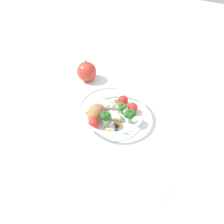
# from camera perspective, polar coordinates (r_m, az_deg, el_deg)

# --- Properties ---
(ground_plane) EXTENTS (2.40, 2.40, 0.00)m
(ground_plane) POSITION_cam_1_polar(r_m,az_deg,el_deg) (0.78, -1.25, -1.34)
(ground_plane) COLOR white
(food_container) EXTENTS (0.22, 0.22, 0.06)m
(food_container) POSITION_cam_1_polar(r_m,az_deg,el_deg) (0.76, -0.21, 0.09)
(food_container) COLOR white
(food_container) RESTS_ON ground_plane
(loose_apple) EXTENTS (0.08, 0.08, 0.09)m
(loose_apple) POSITION_cam_1_polar(r_m,az_deg,el_deg) (0.91, -6.24, 9.85)
(loose_apple) COLOR #BC3828
(loose_apple) RESTS_ON ground_plane
(folded_napkin) EXTENTS (0.14, 0.11, 0.01)m
(folded_napkin) POSITION_cam_1_polar(r_m,az_deg,el_deg) (0.65, 9.78, -14.69)
(folded_napkin) COLOR white
(folded_napkin) RESTS_ON ground_plane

